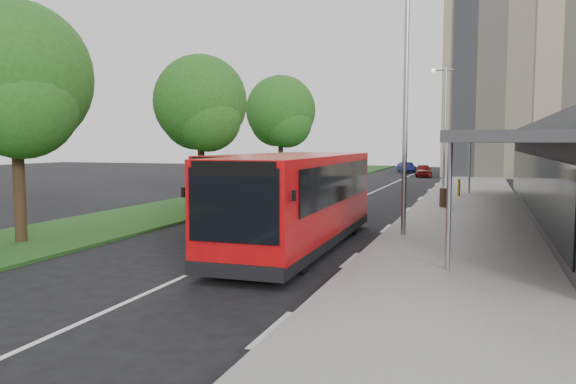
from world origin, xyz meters
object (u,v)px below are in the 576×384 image
at_px(tree_far, 281,115).
at_px(lamp_post_far, 444,119).
at_px(car_near, 423,170).
at_px(car_far, 407,168).
at_px(tree_mid, 201,108).
at_px(litter_bin, 445,198).
at_px(tree_near, 16,88).
at_px(bus_main, 300,201).
at_px(bus_second, 274,185).
at_px(bollard, 459,188).
at_px(lamp_post_near, 403,95).

bearing_deg(tree_far, lamp_post_far, 4.87).
distance_m(car_near, car_far, 7.42).
bearing_deg(tree_mid, litter_bin, 7.37).
bearing_deg(tree_near, litter_bin, 48.46).
xyz_separation_m(tree_mid, lamp_post_far, (11.13, 12.95, -0.21)).
relative_size(bus_main, litter_bin, 11.21).
bearing_deg(tree_mid, car_near, 73.12).
height_order(tree_mid, car_near, tree_mid).
distance_m(bus_main, bus_second, 6.89).
bearing_deg(lamp_post_far, tree_near, -114.04).
distance_m(tree_mid, bus_main, 13.49).
bearing_deg(tree_mid, bollard, 31.45).
height_order(tree_far, litter_bin, tree_far).
distance_m(litter_bin, car_near, 26.55).
bearing_deg(car_near, litter_bin, -90.20).
bearing_deg(lamp_post_near, tree_near, -156.03).
height_order(litter_bin, bollard, bollard).
bearing_deg(bollard, lamp_post_far, 103.51).
height_order(bus_main, litter_bin, bus_main).
distance_m(tree_mid, tree_far, 12.00).
relative_size(lamp_post_far, bus_main, 0.80).
relative_size(tree_near, bollard, 7.89).
relative_size(tree_mid, litter_bin, 8.59).
bearing_deg(car_near, bollard, -86.84).
distance_m(lamp_post_far, bollard, 6.86).
bearing_deg(tree_mid, bus_second, -34.92).
height_order(tree_far, bollard, tree_far).
xyz_separation_m(tree_far, bus_main, (8.50, -21.88, -3.69)).
bearing_deg(litter_bin, tree_far, 138.98).
xyz_separation_m(tree_mid, tree_far, (-0.00, 12.00, 0.20)).
xyz_separation_m(lamp_post_near, litter_bin, (0.88, 8.61, -4.12)).
bearing_deg(bus_second, tree_far, 112.48).
distance_m(tree_far, bollard, 13.92).
bearing_deg(lamp_post_near, bus_second, 150.15).
relative_size(tree_mid, lamp_post_far, 0.95).
height_order(lamp_post_near, bollard, lamp_post_near).
bearing_deg(lamp_post_far, car_near, 100.16).
xyz_separation_m(lamp_post_near, lamp_post_far, (0.00, 20.00, 0.00)).
bearing_deg(bus_main, car_far, 92.18).
bearing_deg(litter_bin, car_far, 100.20).
distance_m(tree_mid, lamp_post_far, 17.07).
distance_m(tree_near, car_far, 47.45).
distance_m(tree_near, car_near, 40.97).
bearing_deg(lamp_post_near, lamp_post_far, 90.00).
distance_m(litter_bin, car_far, 33.86).
height_order(bus_main, bus_second, bus_main).
height_order(bus_main, car_near, bus_main).
bearing_deg(bus_second, tree_mid, 148.75).
height_order(tree_far, bus_second, tree_far).
bearing_deg(bollard, tree_near, -122.36).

